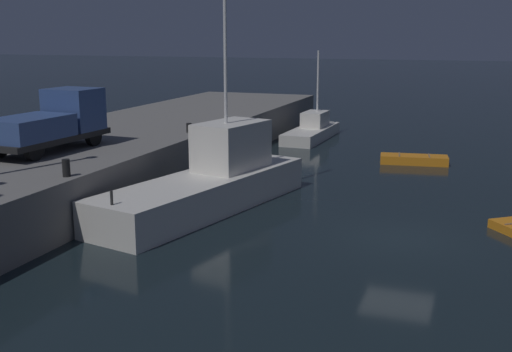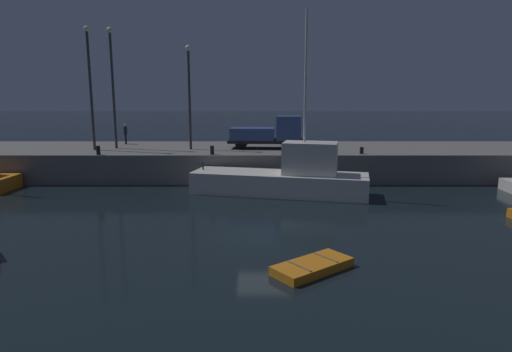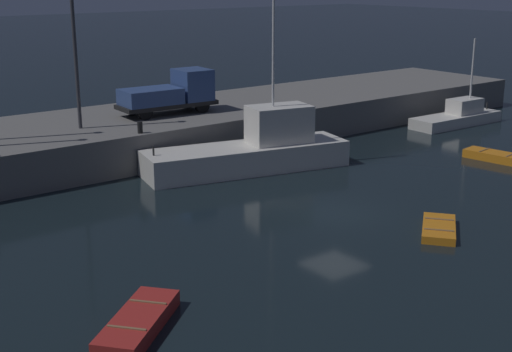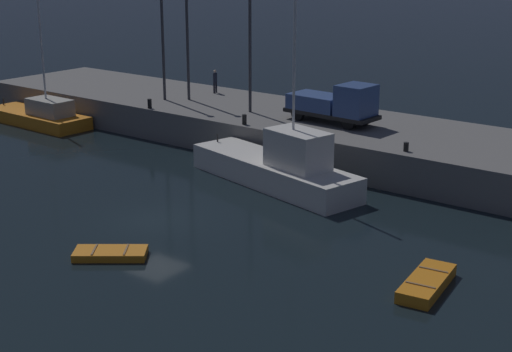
# 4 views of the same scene
# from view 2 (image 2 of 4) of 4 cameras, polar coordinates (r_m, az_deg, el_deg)

# --- Properties ---
(ground_plane) EXTENTS (320.00, 320.00, 0.00)m
(ground_plane) POSITION_cam_2_polar(r_m,az_deg,el_deg) (20.24, 1.04, -7.56)
(ground_plane) COLOR black
(pier_quay) EXTENTS (58.37, 9.48, 2.15)m
(pier_quay) POSITION_cam_2_polar(r_m,az_deg,el_deg) (35.24, 0.57, 2.06)
(pier_quay) COLOR slate
(pier_quay) RESTS_ON ground
(fishing_trawler_red) EXTENTS (11.63, 5.39, 11.41)m
(fishing_trawler_red) POSITION_cam_2_polar(r_m,az_deg,el_deg) (27.80, 3.96, -0.19)
(fishing_trawler_red) COLOR silver
(fishing_trawler_red) RESTS_ON ground
(rowboat_white_mid) EXTENTS (3.24, 2.92, 0.37)m
(rowboat_white_mid) POSITION_cam_2_polar(r_m,az_deg,el_deg) (16.20, 7.45, -11.76)
(rowboat_white_mid) COLOR orange
(rowboat_white_mid) RESTS_ON ground
(lamp_post_west) EXTENTS (0.44, 0.44, 9.23)m
(lamp_post_west) POSITION_cam_2_polar(r_m,az_deg,el_deg) (35.53, -21.14, 11.76)
(lamp_post_west) COLOR #38383D
(lamp_post_west) RESTS_ON pier_quay
(lamp_post_east) EXTENTS (0.44, 0.44, 9.29)m
(lamp_post_east) POSITION_cam_2_polar(r_m,az_deg,el_deg) (36.10, -18.48, 11.94)
(lamp_post_east) COLOR #38383D
(lamp_post_east) RESTS_ON pier_quay
(lamp_post_central) EXTENTS (0.44, 0.44, 7.91)m
(lamp_post_central) POSITION_cam_2_polar(r_m,az_deg,el_deg) (34.10, -8.86, 11.26)
(lamp_post_central) COLOR #38383D
(lamp_post_central) RESTS_ON pier_quay
(utility_truck) EXTENTS (6.09, 2.50, 2.57)m
(utility_truck) POSITION_cam_2_polar(r_m,az_deg,el_deg) (34.48, 1.84, 5.71)
(utility_truck) COLOR black
(utility_truck) RESTS_ON pier_quay
(dockworker) EXTENTS (0.38, 0.45, 1.74)m
(dockworker) POSITION_cam_2_polar(r_m,az_deg,el_deg) (39.19, -16.92, 5.51)
(dockworker) COLOR black
(dockworker) RESTS_ON pier_quay
(bollard_west) EXTENTS (0.28, 0.28, 0.63)m
(bollard_west) POSITION_cam_2_polar(r_m,az_deg,el_deg) (30.99, -5.86, 3.42)
(bollard_west) COLOR black
(bollard_west) RESTS_ON pier_quay
(bollard_central) EXTENTS (0.28, 0.28, 0.49)m
(bollard_central) POSITION_cam_2_polar(r_m,az_deg,el_deg) (32.14, 13.76, 3.30)
(bollard_central) COLOR black
(bollard_central) RESTS_ON pier_quay
(bollard_east) EXTENTS (0.28, 0.28, 0.64)m
(bollard_east) POSITION_cam_2_polar(r_m,az_deg,el_deg) (32.68, -20.17, 3.21)
(bollard_east) COLOR black
(bollard_east) RESTS_ON pier_quay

